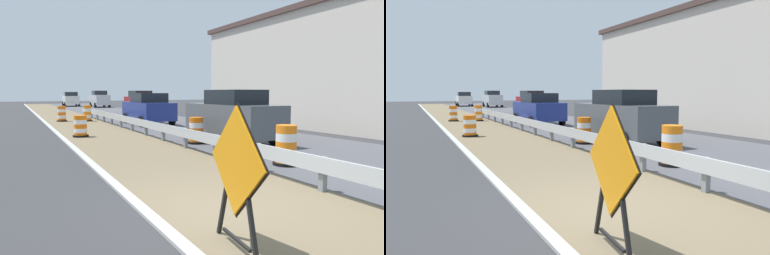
{
  "view_description": "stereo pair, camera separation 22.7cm",
  "coord_description": "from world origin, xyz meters",
  "views": [
    {
      "loc": [
        -3.15,
        -4.73,
        1.96
      ],
      "look_at": [
        1.48,
        4.25,
        0.94
      ],
      "focal_mm": 32.7,
      "sensor_mm": 36.0,
      "label": 1
    },
    {
      "loc": [
        -2.95,
        -4.83,
        1.96
      ],
      "look_at": [
        1.48,
        4.25,
        0.94
      ],
      "focal_mm": 32.7,
      "sensor_mm": 36.0,
      "label": 2
    }
  ],
  "objects": [
    {
      "name": "ground_plane",
      "position": [
        0.0,
        0.0,
        0.0
      ],
      "size": [
        160.0,
        160.0,
        0.0
      ],
      "primitive_type": "plane",
      "color": "#333335"
    },
    {
      "name": "median_dirt_strip",
      "position": [
        0.61,
        0.0,
        0.0
      ],
      "size": [
        3.62,
        120.0,
        0.01
      ],
      "primitive_type": "cube",
      "color": "#706047",
      "rests_on": "ground"
    },
    {
      "name": "curb_near_edge",
      "position": [
        -1.3,
        0.0,
        0.0
      ],
      "size": [
        0.2,
        120.0,
        0.11
      ],
      "primitive_type": "cube",
      "color": "#ADADA8",
      "rests_on": "ground"
    },
    {
      "name": "guardrail_median",
      "position": [
        2.18,
        2.14,
        0.52
      ],
      "size": [
        0.18,
        46.99,
        0.71
      ],
      "color": "#ADB2B7",
      "rests_on": "ground"
    },
    {
      "name": "warning_sign_diamond",
      "position": [
        -0.73,
        -1.23,
        1.02
      ],
      "size": [
        0.21,
        1.43,
        1.85
      ],
      "rotation": [
        0.0,
        0.0,
        3.02
      ],
      "color": "black",
      "rests_on": "ground"
    },
    {
      "name": "traffic_barrel_nearest",
      "position": [
        3.36,
        2.38,
        0.49
      ],
      "size": [
        0.69,
        0.69,
        1.09
      ],
      "color": "orange",
      "rests_on": "ground"
    },
    {
      "name": "traffic_barrel_close",
      "position": [
        3.09,
        7.02,
        0.46
      ],
      "size": [
        0.67,
        0.67,
        1.01
      ],
      "color": "orange",
      "rests_on": "ground"
    },
    {
      "name": "traffic_barrel_mid",
      "position": [
        -0.5,
        11.15,
        0.43
      ],
      "size": [
        0.69,
        0.69,
        0.95
      ],
      "color": "orange",
      "rests_on": "ground"
    },
    {
      "name": "traffic_barrel_far",
      "position": [
        1.4,
        19.72,
        0.49
      ],
      "size": [
        0.65,
        0.65,
        1.09
      ],
      "color": "orange",
      "rests_on": "ground"
    },
    {
      "name": "traffic_barrel_farther",
      "position": [
        -0.18,
        20.29,
        0.47
      ],
      "size": [
        0.67,
        0.67,
        1.05
      ],
      "color": "orange",
      "rests_on": "ground"
    },
    {
      "name": "car_lead_near_lane",
      "position": [
        4.3,
        15.63,
        0.96
      ],
      "size": [
        2.13,
        4.62,
        1.92
      ],
      "rotation": [
        0.0,
        0.0,
        1.58
      ],
      "color": "navy",
      "rests_on": "ground"
    },
    {
      "name": "car_trailing_near_lane",
      "position": [
        7.7,
        26.9,
        1.06
      ],
      "size": [
        2.15,
        4.7,
        2.12
      ],
      "rotation": [
        0.0,
        0.0,
        -1.54
      ],
      "color": "maroon",
      "rests_on": "ground"
    },
    {
      "name": "car_lead_far_lane",
      "position": [
        4.55,
        6.72,
        1.03
      ],
      "size": [
        2.08,
        4.58,
        2.06
      ],
      "rotation": [
        0.0,
        0.0,
        1.6
      ],
      "color": "#4C5156",
      "rests_on": "ground"
    },
    {
      "name": "car_mid_far_lane",
      "position": [
        7.35,
        42.65,
        1.1
      ],
      "size": [
        2.08,
        4.65,
        2.2
      ],
      "rotation": [
        0.0,
        0.0,
        -1.58
      ],
      "color": "silver",
      "rests_on": "ground"
    },
    {
      "name": "car_trailing_far_lane",
      "position": [
        4.39,
        47.91,
        1.02
      ],
      "size": [
        2.22,
        4.75,
        2.03
      ],
      "rotation": [
        0.0,
        0.0,
        1.53
      ],
      "color": "silver",
      "rests_on": "ground"
    },
    {
      "name": "roadside_shop_near",
      "position": [
        14.67,
        10.74,
        3.29
      ],
      "size": [
        9.06,
        15.55,
        6.56
      ],
      "color": "beige",
      "rests_on": "ground"
    },
    {
      "name": "utility_pole_near",
      "position": [
        10.9,
        6.47,
        4.39
      ],
      "size": [
        0.24,
        1.8,
        8.46
      ],
      "color": "brown",
      "rests_on": "ground"
    }
  ]
}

